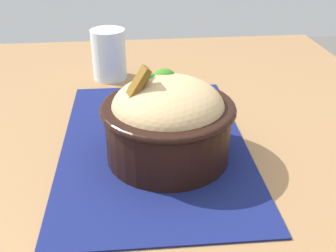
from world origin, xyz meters
The scene contains 5 objects.
table centered at (0.00, 0.00, 0.69)m, with size 1.17×0.89×0.75m.
placemat centered at (0.03, 0.03, 0.76)m, with size 0.44×0.28×0.00m, color #11194C.
bowl centered at (-0.01, 0.01, 0.82)m, with size 0.19×0.19×0.14m.
fork centered at (0.13, 0.01, 0.76)m, with size 0.04×0.12×0.00m.
drinking_glass centered at (0.32, 0.10, 0.80)m, with size 0.07×0.07×0.10m.
Camera 1 is at (-0.51, 0.06, 1.09)m, focal length 43.39 mm.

